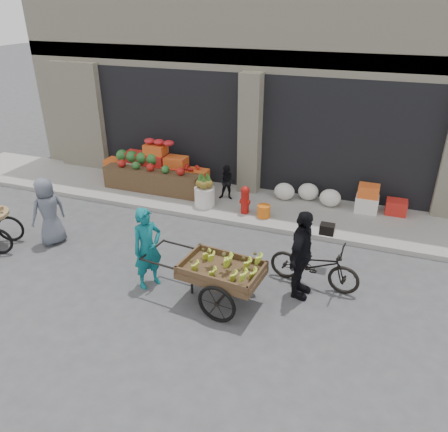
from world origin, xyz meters
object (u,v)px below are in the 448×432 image
(fire_hydrant, at_px, (245,199))
(cyclist, at_px, (301,255))
(pineapple_bin, at_px, (205,197))
(vendor_grey, at_px, (48,211))
(banana_cart, at_px, (219,268))
(bicycle, at_px, (314,265))
(orange_bucket, at_px, (264,211))
(seated_person, at_px, (227,182))
(vendor_woman, at_px, (147,248))

(fire_hydrant, xyz_separation_m, cyclist, (1.91, -2.70, 0.35))
(pineapple_bin, distance_m, vendor_grey, 3.75)
(fire_hydrant, relative_size, banana_cart, 0.29)
(banana_cart, height_order, bicycle, banana_cart)
(orange_bucket, bearing_deg, cyclist, -62.00)
(bicycle, bearing_deg, seated_person, 50.07)
(banana_cart, relative_size, vendor_grey, 1.60)
(pineapple_bin, distance_m, cyclist, 4.11)
(banana_cart, bearing_deg, pineapple_bin, 122.36)
(fire_hydrant, relative_size, cyclist, 0.42)
(pineapple_bin, height_order, fire_hydrant, fire_hydrant)
(vendor_woman, relative_size, bicycle, 0.93)
(orange_bucket, distance_m, seated_person, 1.42)
(banana_cart, bearing_deg, vendor_grey, 176.34)
(banana_cart, bearing_deg, seated_person, 113.94)
(pineapple_bin, distance_m, banana_cart, 3.88)
(seated_person, bearing_deg, pineapple_bin, -133.69)
(orange_bucket, relative_size, seated_person, 0.34)
(fire_hydrant, height_order, cyclist, cyclist)
(orange_bucket, bearing_deg, banana_cart, -87.95)
(fire_hydrant, distance_m, vendor_grey, 4.53)
(vendor_woman, height_order, vendor_grey, vendor_woman)
(pineapple_bin, xyz_separation_m, fire_hydrant, (1.10, -0.05, 0.13))
(seated_person, bearing_deg, fire_hydrant, -52.88)
(cyclist, bearing_deg, vendor_woman, 110.25)
(fire_hydrant, bearing_deg, banana_cart, -79.69)
(fire_hydrant, distance_m, seated_person, 0.96)
(bicycle, bearing_deg, cyclist, 159.91)
(fire_hydrant, relative_size, seated_person, 0.76)
(vendor_grey, bearing_deg, orange_bucket, 147.41)
(vendor_woman, bearing_deg, vendor_grey, 107.09)
(fire_hydrant, height_order, seated_person, seated_person)
(cyclist, bearing_deg, bicycle, -20.09)
(fire_hydrant, height_order, banana_cart, banana_cart)
(pineapple_bin, bearing_deg, bicycle, -36.22)
(orange_bucket, distance_m, cyclist, 3.06)
(fire_hydrant, bearing_deg, vendor_grey, -143.46)
(vendor_grey, bearing_deg, fire_hydrant, 151.36)
(fire_hydrant, distance_m, orange_bucket, 0.55)
(vendor_grey, distance_m, bicycle, 5.76)
(banana_cart, relative_size, bicycle, 1.44)
(fire_hydrant, relative_size, bicycle, 0.41)
(pineapple_bin, xyz_separation_m, bicycle, (3.21, -2.35, 0.08))
(vendor_grey, height_order, bicycle, vendor_grey)
(orange_bucket, bearing_deg, fire_hydrant, 174.29)
(bicycle, bearing_deg, vendor_grey, 100.37)
(pineapple_bin, relative_size, seated_person, 0.56)
(vendor_grey, bearing_deg, bicycle, 118.72)
(seated_person, bearing_deg, vendor_grey, -141.27)
(fire_hydrant, relative_size, orange_bucket, 2.22)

